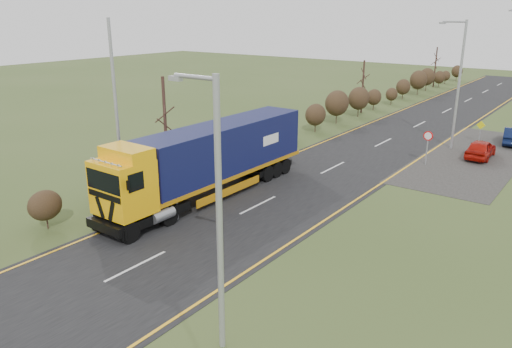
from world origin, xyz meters
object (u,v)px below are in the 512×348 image
at_px(streetlight_near, 217,208).
at_px(speed_sign, 428,142).
at_px(lorry, 210,157).
at_px(car_red_hatchback, 481,149).

height_order(streetlight_near, speed_sign, streetlight_near).
distance_m(lorry, car_red_hatchback, 19.10).
relative_size(car_red_hatchback, speed_sign, 1.66).
xyz_separation_m(lorry, streetlight_near, (8.51, -9.26, 2.14)).
bearing_deg(car_red_hatchback, lorry, 57.93).
bearing_deg(car_red_hatchback, speed_sign, 55.71).
relative_size(streetlight_near, speed_sign, 3.56).
bearing_deg(car_red_hatchback, streetlight_near, 85.91).
bearing_deg(streetlight_near, speed_sign, 93.25).
distance_m(lorry, speed_sign, 14.58).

